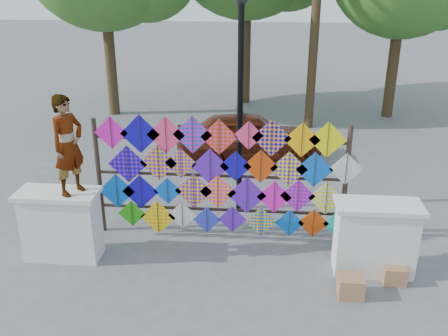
{
  "coord_description": "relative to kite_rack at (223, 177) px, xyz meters",
  "views": [
    {
      "loc": [
        0.81,
        -7.65,
        4.87
      ],
      "look_at": [
        0.1,
        0.6,
        1.49
      ],
      "focal_mm": 40.0,
      "sensor_mm": 36.0,
      "label": 1
    }
  ],
  "objects": [
    {
      "name": "ground",
      "position": [
        -0.06,
        -0.73,
        -1.25
      ],
      "size": [
        80.0,
        80.0,
        0.0
      ],
      "primitive_type": "plane",
      "color": "slate",
      "rests_on": "ground"
    },
    {
      "name": "parapet_left",
      "position": [
        -2.76,
        -0.93,
        -0.6
      ],
      "size": [
        1.4,
        0.65,
        1.28
      ],
      "color": "white",
      "rests_on": "ground"
    },
    {
      "name": "parapet_right",
      "position": [
        2.64,
        -0.93,
        -0.6
      ],
      "size": [
        1.4,
        0.65,
        1.28
      ],
      "color": "white",
      "rests_on": "ground"
    },
    {
      "name": "kite_rack",
      "position": [
        0.0,
        0.0,
        0.0
      ],
      "size": [
        4.92,
        0.24,
        2.41
      ],
      "color": "#31231B",
      "rests_on": "ground"
    },
    {
      "name": "vendor_woman",
      "position": [
        -2.46,
        -0.93,
        0.88
      ],
      "size": [
        0.64,
        0.74,
        1.7
      ],
      "primitive_type": "imported",
      "rotation": [
        0.0,
        0.0,
        1.11
      ],
      "color": "#99999E",
      "rests_on": "parapet_left"
    },
    {
      "name": "sedan",
      "position": [
        0.34,
        4.15,
        -0.6
      ],
      "size": [
        4.05,
        2.25,
        1.3
      ],
      "primitive_type": "imported",
      "rotation": [
        0.0,
        0.0,
        1.77
      ],
      "color": "#531C0E",
      "rests_on": "ground"
    },
    {
      "name": "lamppost",
      "position": [
        0.24,
        1.27,
        1.44
      ],
      "size": [
        0.28,
        0.28,
        4.46
      ],
      "color": "black",
      "rests_on": "ground"
    },
    {
      "name": "cardboard_box_near",
      "position": [
        2.18,
        -1.66,
        -1.07
      ],
      "size": [
        0.39,
        0.35,
        0.35
      ],
      "primitive_type": "cube",
      "color": "#986849",
      "rests_on": "ground"
    },
    {
      "name": "cardboard_box_far",
      "position": [
        2.94,
        -1.22,
        -1.09
      ],
      "size": [
        0.37,
        0.34,
        0.31
      ],
      "primitive_type": "cube",
      "color": "#986849",
      "rests_on": "ground"
    }
  ]
}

